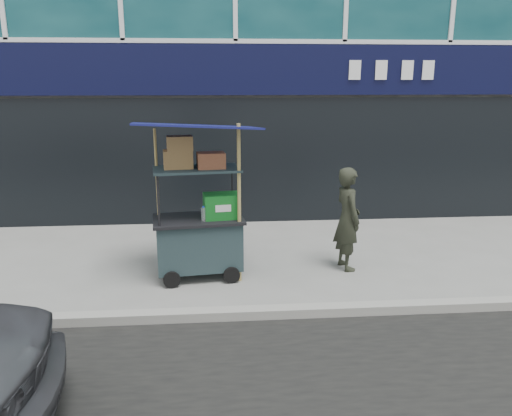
{
  "coord_description": "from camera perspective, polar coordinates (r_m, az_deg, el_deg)",
  "views": [
    {
      "loc": [
        -0.4,
        -5.57,
        2.74
      ],
      "look_at": [
        0.15,
        1.2,
        0.98
      ],
      "focal_mm": 35.0,
      "sensor_mm": 36.0,
      "label": 1
    }
  ],
  "objects": [
    {
      "name": "vendor_man",
      "position": [
        7.4,
        10.41,
        -1.22
      ],
      "size": [
        0.46,
        0.61,
        1.52
      ],
      "primitive_type": "imported",
      "rotation": [
        0.0,
        0.0,
        1.75
      ],
      "color": "#25281D",
      "rests_on": "ground"
    },
    {
      "name": "vendor_cart",
      "position": [
        7.02,
        -6.47,
        -1.77
      ],
      "size": [
        1.78,
        1.36,
        2.23
      ],
      "rotation": [
        0.0,
        0.0,
        0.12
      ],
      "color": "#1B2A2E",
      "rests_on": "ground"
    },
    {
      "name": "curb",
      "position": [
        6.02,
        -0.37,
        -11.92
      ],
      "size": [
        80.0,
        0.18,
        0.12
      ],
      "primitive_type": "cube",
      "color": "gray",
      "rests_on": "ground"
    },
    {
      "name": "ground",
      "position": [
        6.23,
        -0.51,
        -11.59
      ],
      "size": [
        80.0,
        80.0,
        0.0
      ],
      "primitive_type": "plane",
      "color": "slate",
      "rests_on": "ground"
    }
  ]
}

